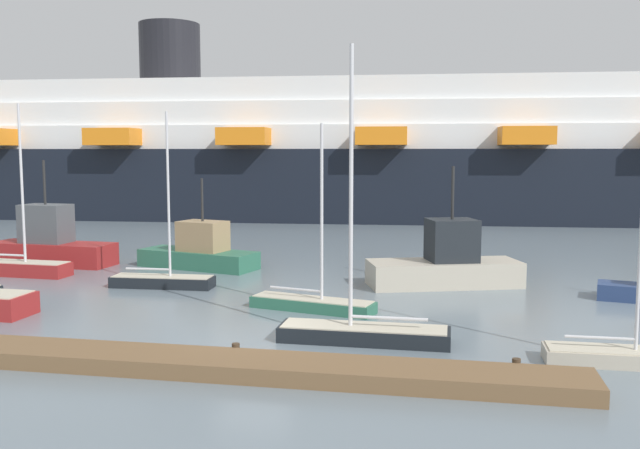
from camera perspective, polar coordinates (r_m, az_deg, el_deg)
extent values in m
plane|color=slate|center=(23.24, -5.48, -9.88)|extent=(600.00, 600.00, 0.00)
cube|color=brown|center=(20.36, -7.94, -11.52)|extent=(20.62, 1.90, 0.49)
cylinder|color=#423323|center=(21.29, -7.04, -10.58)|extent=(0.24, 0.24, 0.59)
cylinder|color=#423323|center=(20.44, 16.05, -11.49)|extent=(0.24, 0.24, 0.59)
cube|color=#2D6B51|center=(27.78, -0.64, -6.71)|extent=(5.31, 2.40, 0.46)
cube|color=beige|center=(27.72, -0.64, -6.21)|extent=(5.08, 2.26, 0.04)
cylinder|color=silver|center=(27.02, 0.14, 0.98)|extent=(0.12, 0.12, 7.04)
cylinder|color=silver|center=(27.97, -2.04, -5.42)|extent=(2.28, 0.64, 0.10)
cube|color=black|center=(23.34, 3.68, -9.15)|extent=(5.76, 1.49, 0.51)
cube|color=beige|center=(23.27, 3.69, -8.49)|extent=(5.53, 1.37, 0.04)
cylinder|color=silver|center=(22.61, 2.61, 3.06)|extent=(0.14, 0.14, 9.36)
cylinder|color=silver|center=(23.10, 5.77, -7.78)|extent=(2.59, 0.12, 0.11)
cube|color=black|center=(33.25, -13.01, -4.69)|extent=(4.92, 1.46, 0.51)
cube|color=beige|center=(33.20, -13.02, -4.22)|extent=(4.72, 1.35, 0.04)
cylinder|color=silver|center=(32.60, -12.54, 2.41)|extent=(0.12, 0.12, 7.72)
cylinder|color=silver|center=(33.40, -14.16, -3.62)|extent=(2.19, 0.19, 0.09)
cube|color=#BCB29E|center=(22.82, 23.91, -10.11)|extent=(4.55, 1.29, 0.45)
cube|color=beige|center=(22.76, 23.93, -9.51)|extent=(4.36, 1.19, 0.04)
cylinder|color=silver|center=(22.53, 22.33, -8.73)|extent=(2.04, 0.11, 0.09)
cube|color=maroon|center=(38.79, -23.87, -3.38)|extent=(5.63, 1.64, 0.69)
cube|color=beige|center=(38.74, -23.90, -2.85)|extent=(5.40, 1.52, 0.04)
cylinder|color=silver|center=(38.09, -23.63, 3.13)|extent=(0.13, 0.13, 8.12)
cylinder|color=silver|center=(39.18, -24.86, -2.31)|extent=(2.51, 0.22, 0.11)
cube|color=#BCB29E|center=(33.21, 10.29, -4.03)|extent=(7.60, 4.63, 1.20)
cube|color=#1E2328|center=(33.08, 10.94, -1.29)|extent=(2.70, 2.52, 2.00)
cylinder|color=#262626|center=(32.87, 11.02, 2.61)|extent=(0.14, 0.14, 2.51)
cube|color=#2D6B51|center=(38.33, -10.13, -2.86)|extent=(7.04, 3.88, 0.96)
cube|color=#A3845B|center=(37.96, -9.76, -0.96)|extent=(2.84, 2.28, 1.64)
cylinder|color=#262626|center=(37.77, -9.81, 2.04)|extent=(0.13, 0.13, 2.34)
cube|color=maroon|center=(41.63, -21.41, -2.27)|extent=(7.26, 2.76, 1.26)
cube|color=#4C5156|center=(41.64, -21.89, 0.08)|extent=(2.73, 1.89, 2.16)
cylinder|color=#262626|center=(41.48, -22.02, 3.28)|extent=(0.14, 0.14, 2.49)
cube|color=black|center=(68.11, 5.37, 3.49)|extent=(121.39, 24.62, 6.63)
cube|color=white|center=(68.06, 5.41, 7.20)|extent=(111.64, 21.98, 2.17)
cube|color=white|center=(68.13, 5.43, 9.02)|extent=(104.94, 20.66, 2.17)
cube|color=white|center=(68.28, 5.45, 10.84)|extent=(98.24, 19.34, 2.17)
cube|color=orange|center=(64.73, -16.86, 7.02)|extent=(4.55, 3.65, 1.52)
cube|color=orange|center=(60.89, -6.34, 7.32)|extent=(4.55, 3.65, 1.52)
cube|color=orange|center=(59.29, 5.16, 7.36)|extent=(4.55, 3.65, 1.52)
cube|color=orange|center=(60.11, 16.82, 7.11)|extent=(4.55, 3.65, 1.52)
cylinder|color=black|center=(72.67, -12.41, 13.69)|extent=(6.08, 6.08, 6.03)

